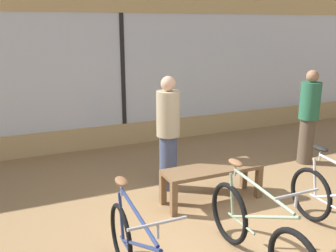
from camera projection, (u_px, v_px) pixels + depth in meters
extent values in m
plane|color=#99754C|center=(236.00, 251.00, 4.08)|extent=(24.00, 24.00, 0.00)
cube|color=tan|center=(125.00, 134.00, 7.64)|extent=(12.00, 0.08, 0.45)
cube|color=silver|center=(123.00, 70.00, 7.29)|extent=(12.00, 0.04, 2.15)
cube|color=black|center=(123.00, 70.00, 7.27)|extent=(0.08, 0.02, 2.15)
torus|color=black|center=(121.00, 236.00, 3.75)|extent=(0.05, 0.67, 0.67)
cylinder|color=navy|center=(139.00, 245.00, 3.19)|extent=(0.03, 0.99, 0.51)
cylinder|color=navy|center=(121.00, 217.00, 3.65)|extent=(0.03, 0.11, 0.49)
cylinder|color=navy|center=(137.00, 214.00, 3.14)|extent=(0.03, 0.92, 0.10)
cylinder|color=navy|center=(128.00, 249.00, 3.54)|extent=(0.03, 0.48, 0.03)
cylinder|color=#B2B2B7|center=(121.00, 189.00, 3.54)|extent=(0.02, 0.02, 0.14)
ellipsoid|color=brown|center=(121.00, 181.00, 3.52)|extent=(0.11, 0.22, 0.06)
cylinder|color=#B2B2B7|center=(158.00, 231.00, 2.71)|extent=(0.02, 0.02, 0.12)
cylinder|color=#ADADB2|center=(158.00, 223.00, 2.69)|extent=(0.46, 0.02, 0.02)
torus|color=black|center=(229.00, 213.00, 4.18)|extent=(0.06, 0.70, 0.70)
cylinder|color=gray|center=(262.00, 217.00, 3.62)|extent=(0.03, 0.99, 0.51)
cylinder|color=gray|center=(232.00, 195.00, 4.08)|extent=(0.03, 0.11, 0.49)
cylinder|color=gray|center=(262.00, 190.00, 3.57)|extent=(0.03, 0.91, 0.10)
cylinder|color=gray|center=(241.00, 223.00, 3.97)|extent=(0.03, 0.48, 0.03)
cylinder|color=#B2B2B7|center=(235.00, 170.00, 3.97)|extent=(0.02, 0.02, 0.14)
ellipsoid|color=brown|center=(236.00, 163.00, 3.94)|extent=(0.11, 0.22, 0.06)
cylinder|color=#B2B2B7|center=(296.00, 200.00, 3.14)|extent=(0.02, 0.02, 0.12)
cylinder|color=#ADADB2|center=(297.00, 194.00, 3.13)|extent=(0.46, 0.02, 0.02)
torus|color=black|center=(310.00, 194.00, 4.66)|extent=(0.06, 0.68, 0.68)
cylinder|color=#BCBCC1|center=(315.00, 178.00, 4.57)|extent=(0.03, 0.11, 0.49)
cylinder|color=#BCBCC1|center=(325.00, 202.00, 4.46)|extent=(0.03, 0.47, 0.03)
cylinder|color=#B2B2B7|center=(320.00, 155.00, 4.45)|extent=(0.02, 0.02, 0.14)
ellipsoid|color=black|center=(321.00, 148.00, 4.43)|extent=(0.11, 0.22, 0.06)
cube|color=brown|center=(212.00, 169.00, 5.13)|extent=(1.40, 0.44, 0.05)
cube|color=brown|center=(174.00, 200.00, 4.78)|extent=(0.08, 0.08, 0.44)
cube|color=brown|center=(259.00, 183.00, 5.29)|extent=(0.08, 0.08, 0.44)
cube|color=brown|center=(163.00, 189.00, 5.10)|extent=(0.08, 0.08, 0.44)
cube|color=brown|center=(244.00, 174.00, 5.61)|extent=(0.08, 0.08, 0.44)
cylinder|color=brown|center=(306.00, 141.00, 6.59)|extent=(0.32, 0.32, 0.81)
cylinder|color=#286647|center=(310.00, 101.00, 6.40)|extent=(0.42, 0.42, 0.64)
sphere|color=#9E7051|center=(313.00, 76.00, 6.29)|extent=(0.21, 0.21, 0.21)
cylinder|color=#424C6B|center=(168.00, 162.00, 5.54)|extent=(0.34, 0.34, 0.83)
cylinder|color=tan|center=(168.00, 114.00, 5.35)|extent=(0.45, 0.45, 0.65)
sphere|color=tan|center=(168.00, 84.00, 5.23)|extent=(0.21, 0.21, 0.21)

